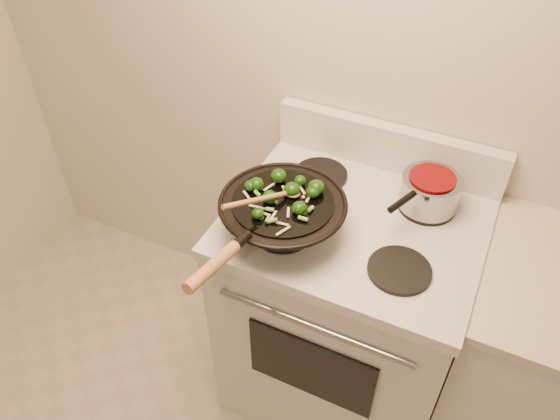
% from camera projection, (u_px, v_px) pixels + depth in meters
% --- Properties ---
extents(stove, '(0.78, 0.67, 1.08)m').
position_uv_depth(stove, '(345.00, 308.00, 1.99)').
color(stove, silver).
rests_on(stove, ground).
extents(wok, '(0.37, 0.62, 0.19)m').
position_uv_depth(wok, '(282.00, 215.00, 1.58)').
color(wok, black).
rests_on(wok, stove).
extents(stirfry, '(0.22, 0.24, 0.04)m').
position_uv_depth(stirfry, '(286.00, 191.00, 1.56)').
color(stirfry, '#123A09').
rests_on(stirfry, wok).
extents(wooden_spoon, '(0.14, 0.25, 0.09)m').
position_uv_depth(wooden_spoon, '(273.00, 196.00, 1.52)').
color(wooden_spoon, '#A87042').
rests_on(wooden_spoon, wok).
extents(saucepan, '(0.18, 0.28, 0.11)m').
position_uv_depth(saucepan, '(429.00, 191.00, 1.68)').
color(saucepan, gray).
rests_on(saucepan, stove).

